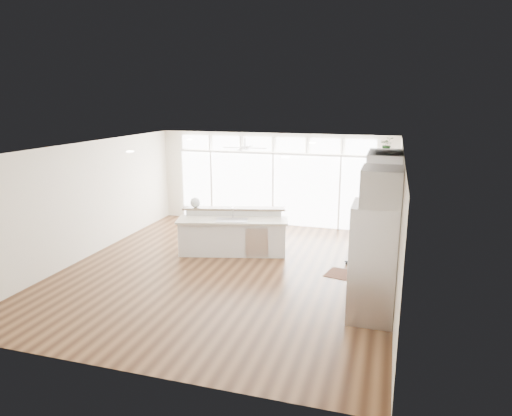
% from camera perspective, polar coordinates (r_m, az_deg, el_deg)
% --- Properties ---
extents(floor, '(7.00, 8.00, 0.02)m').
position_cam_1_polar(floor, '(10.13, -3.56, -7.80)').
color(floor, '#3D2313').
rests_on(floor, ground).
extents(ceiling, '(7.00, 8.00, 0.02)m').
position_cam_1_polar(ceiling, '(9.48, -3.80, 7.63)').
color(ceiling, silver).
rests_on(ceiling, wall_back).
extents(wall_back, '(7.00, 0.04, 2.70)m').
position_cam_1_polar(wall_back, '(13.46, 2.25, 3.61)').
color(wall_back, silver).
rests_on(wall_back, floor).
extents(wall_front, '(7.00, 0.04, 2.70)m').
position_cam_1_polar(wall_front, '(6.30, -16.55, -8.71)').
color(wall_front, silver).
rests_on(wall_front, floor).
extents(wall_left, '(0.04, 8.00, 2.70)m').
position_cam_1_polar(wall_left, '(11.39, -20.42, 0.92)').
color(wall_left, silver).
rests_on(wall_left, floor).
extents(wall_right, '(0.04, 8.00, 2.70)m').
position_cam_1_polar(wall_right, '(9.14, 17.38, -1.82)').
color(wall_right, silver).
rests_on(wall_right, floor).
extents(glass_wall, '(5.80, 0.06, 2.08)m').
position_cam_1_polar(glass_wall, '(13.46, 2.17, 2.31)').
color(glass_wall, white).
rests_on(glass_wall, wall_back).
extents(transom_row, '(5.90, 0.06, 0.40)m').
position_cam_1_polar(transom_row, '(13.26, 2.23, 7.96)').
color(transom_row, white).
rests_on(transom_row, wall_back).
extents(desk_window, '(0.04, 0.85, 0.85)m').
position_cam_1_polar(desk_window, '(9.38, 17.21, -0.16)').
color(desk_window, silver).
rests_on(desk_window, wall_right).
extents(ceiling_fan, '(1.16, 1.16, 0.32)m').
position_cam_1_polar(ceiling_fan, '(12.30, -1.40, 7.99)').
color(ceiling_fan, white).
rests_on(ceiling_fan, ceiling).
extents(recessed_lights, '(3.40, 3.00, 0.02)m').
position_cam_1_polar(recessed_lights, '(9.67, -3.39, 7.63)').
color(recessed_lights, '#F2E4CE').
rests_on(recessed_lights, ceiling).
extents(oven_cabinet, '(0.64, 1.20, 2.50)m').
position_cam_1_polar(oven_cabinet, '(10.91, 15.58, 0.21)').
color(oven_cabinet, silver).
rests_on(oven_cabinet, floor).
extents(desk_nook, '(0.72, 1.30, 0.76)m').
position_cam_1_polar(desk_nook, '(9.72, 14.77, -6.74)').
color(desk_nook, silver).
rests_on(desk_nook, floor).
extents(upper_cabinets, '(0.64, 1.30, 0.64)m').
position_cam_1_polar(upper_cabinets, '(9.23, 15.76, 4.79)').
color(upper_cabinets, silver).
rests_on(upper_cabinets, wall_right).
extents(refrigerator, '(0.76, 0.90, 2.00)m').
position_cam_1_polar(refrigerator, '(7.95, 14.41, -6.56)').
color(refrigerator, silver).
rests_on(refrigerator, floor).
extents(fridge_cabinet, '(0.64, 0.90, 0.60)m').
position_cam_1_polar(fridge_cabinet, '(7.61, 15.43, 2.64)').
color(fridge_cabinet, silver).
rests_on(fridge_cabinet, wall_right).
extents(framed_photos, '(0.06, 0.22, 0.80)m').
position_cam_1_polar(framed_photos, '(10.02, 17.15, -0.18)').
color(framed_photos, black).
rests_on(framed_photos, wall_right).
extents(kitchen_island, '(2.80, 1.62, 1.05)m').
position_cam_1_polar(kitchen_island, '(11.00, -2.94, -3.11)').
color(kitchen_island, silver).
rests_on(kitchen_island, floor).
extents(rug, '(0.98, 0.80, 0.01)m').
position_cam_1_polar(rug, '(10.02, 11.30, -8.20)').
color(rug, black).
rests_on(rug, floor).
extents(office_chair, '(0.62, 0.58, 1.09)m').
position_cam_1_polar(office_chair, '(10.41, 12.97, -4.29)').
color(office_chair, black).
rests_on(office_chair, floor).
extents(fishbowl, '(0.31, 0.31, 0.25)m').
position_cam_1_polar(fishbowl, '(11.34, -7.59, 0.70)').
color(fishbowl, silver).
rests_on(fishbowl, kitchen_island).
extents(monitor, '(0.15, 0.53, 0.43)m').
position_cam_1_polar(monitor, '(9.53, 14.51, -3.34)').
color(monitor, black).
rests_on(monitor, desk_nook).
extents(keyboard, '(0.11, 0.30, 0.01)m').
position_cam_1_polar(keyboard, '(9.60, 13.42, -4.46)').
color(keyboard, silver).
rests_on(keyboard, desk_nook).
extents(potted_plant, '(0.33, 0.36, 0.26)m').
position_cam_1_polar(potted_plant, '(10.69, 16.05, 7.43)').
color(potted_plant, '#275825').
rests_on(potted_plant, oven_cabinet).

